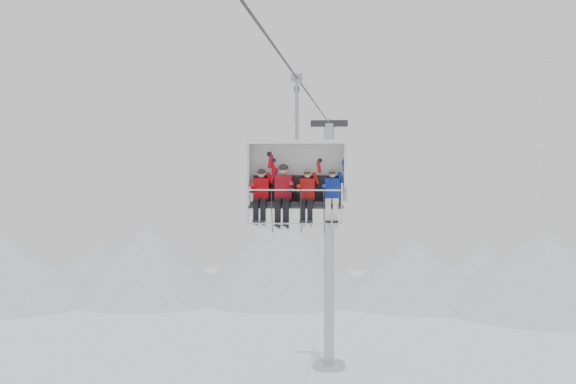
# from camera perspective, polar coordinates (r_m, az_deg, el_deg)

# --- Properties ---
(ridgeline) EXTENTS (72.00, 21.00, 7.00)m
(ridgeline) POSITION_cam_1_polar(r_m,az_deg,el_deg) (59.62, 2.59, -5.87)
(ridgeline) COLOR silver
(ridgeline) RESTS_ON ground
(lift_tower_right) EXTENTS (2.00, 1.80, 13.48)m
(lift_tower_right) POSITION_cam_1_polar(r_m,az_deg,el_deg) (39.30, 3.26, -5.58)
(lift_tower_right) COLOR #A4A6AB
(lift_tower_right) RESTS_ON ground
(haul_cable) EXTENTS (0.06, 50.00, 0.06)m
(haul_cable) POSITION_cam_1_polar(r_m,az_deg,el_deg) (17.19, 0.00, 9.96)
(haul_cable) COLOR #2C2C31
(haul_cable) RESTS_ON lift_tower_left
(chairlift_carrier) EXTENTS (2.67, 1.17, 3.98)m
(chairlift_carrier) POSITION_cam_1_polar(r_m,az_deg,el_deg) (19.47, 0.73, 1.45)
(chairlift_carrier) COLOR black
(chairlift_carrier) RESTS_ON haul_cable
(skier_far_left) EXTENTS (0.40, 1.69, 1.59)m
(skier_far_left) POSITION_cam_1_polar(r_m,az_deg,el_deg) (19.27, -2.14, -0.15)
(skier_far_left) COLOR #BC050C
(skier_far_left) RESTS_ON chairlift_carrier
(skier_center_left) EXTENTS (0.46, 1.69, 1.79)m
(skier_center_left) POSITION_cam_1_polar(r_m,az_deg,el_deg) (19.21, -0.38, 0.02)
(skier_center_left) COLOR #A10B19
(skier_center_left) RESTS_ON chairlift_carrier
(skier_center_right) EXTENTS (0.40, 1.69, 1.59)m
(skier_center_right) POSITION_cam_1_polar(r_m,az_deg,el_deg) (19.14, 1.53, -0.17)
(skier_center_right) COLOR #A9120E
(skier_center_right) RESTS_ON chairlift_carrier
(skier_far_right) EXTENTS (0.40, 1.69, 1.60)m
(skier_far_right) POSITION_cam_1_polar(r_m,az_deg,el_deg) (19.10, 3.53, -0.17)
(skier_far_right) COLOR navy
(skier_far_right) RESTS_ON chairlift_carrier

